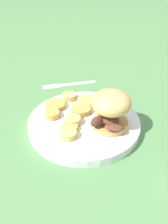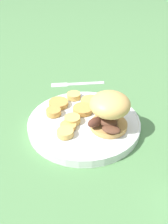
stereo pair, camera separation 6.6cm
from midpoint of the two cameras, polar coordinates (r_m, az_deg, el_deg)
The scene contains 12 objects.
ground_plane at distance 0.68m, azimuth -2.74°, elevation -3.40°, with size 4.00×4.00×0.00m, color #4C7A47.
dinner_plate at distance 0.68m, azimuth -2.77°, elevation -2.55°, with size 0.29×0.29×0.02m.
sandwich at distance 0.62m, azimuth 2.78°, elevation 0.66°, with size 0.10×0.10×0.09m.
potato_round_0 at distance 0.64m, azimuth -6.05°, elevation -3.40°, with size 0.04×0.04×0.01m, color tan.
potato_round_1 at distance 0.69m, azimuth -9.66°, elevation -0.54°, with size 0.04×0.04×0.01m, color #BC8942.
potato_round_2 at distance 0.66m, azimuth -5.32°, elevation -1.91°, with size 0.04×0.04×0.02m, color tan.
potato_round_3 at distance 0.73m, azimuth -1.86°, elevation 2.29°, with size 0.06×0.06×0.01m, color tan.
potato_round_4 at distance 0.62m, azimuth -6.47°, elevation -4.91°, with size 0.04×0.04×0.01m, color tan.
potato_round_5 at distance 0.70m, azimuth -3.33°, elevation 0.44°, with size 0.05×0.05×0.01m, color #BC8942.
potato_round_6 at distance 0.75m, azimuth -5.71°, elevation 3.30°, with size 0.04×0.04×0.01m, color tan.
potato_round_7 at distance 0.72m, azimuth -8.84°, elevation 1.40°, with size 0.05×0.05×0.01m, color #BC8942.
fork at distance 0.87m, azimuth -5.55°, elevation 5.94°, with size 0.05×0.18×0.00m.
Camera 1 is at (0.54, -0.02, 0.43)m, focal length 42.00 mm.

